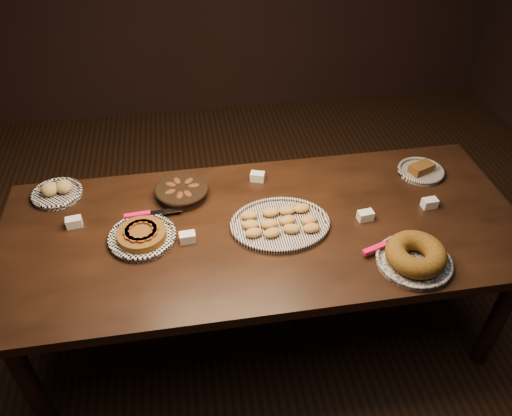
{
  "coord_description": "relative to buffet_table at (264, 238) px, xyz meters",
  "views": [
    {
      "loc": [
        -0.31,
        -1.66,
        2.29
      ],
      "look_at": [
        -0.03,
        0.05,
        0.82
      ],
      "focal_mm": 35.0,
      "sensor_mm": 36.0,
      "label": 1
    }
  ],
  "objects": [
    {
      "name": "ground",
      "position": [
        0.0,
        0.0,
        -0.68
      ],
      "size": [
        5.0,
        5.0,
        0.0
      ],
      "primitive_type": "plane",
      "color": "black",
      "rests_on": "ground"
    },
    {
      "name": "buffet_table",
      "position": [
        0.0,
        0.0,
        0.0
      ],
      "size": [
        2.4,
        1.0,
        0.75
      ],
      "color": "black",
      "rests_on": "ground"
    },
    {
      "name": "apple_tart_plate",
      "position": [
        -0.55,
        0.0,
        0.1
      ],
      "size": [
        0.33,
        0.32,
        0.06
      ],
      "rotation": [
        0.0,
        0.0,
        0.04
      ],
      "color": "white",
      "rests_on": "buffet_table"
    },
    {
      "name": "madeleine_platter",
      "position": [
        0.07,
        -0.01,
        0.09
      ],
      "size": [
        0.45,
        0.37,
        0.05
      ],
      "rotation": [
        0.0,
        0.0,
        -0.33
      ],
      "color": "black",
      "rests_on": "buffet_table"
    },
    {
      "name": "bundt_cake_plate",
      "position": [
        0.58,
        -0.33,
        0.12
      ],
      "size": [
        0.36,
        0.32,
        0.1
      ],
      "rotation": [
        0.0,
        0.0,
        0.24
      ],
      "color": "black",
      "rests_on": "buffet_table"
    },
    {
      "name": "croissant_basket",
      "position": [
        -0.36,
        0.27,
        0.11
      ],
      "size": [
        0.3,
        0.3,
        0.07
      ],
      "rotation": [
        0.0,
        0.0,
        -0.27
      ],
      "color": "black",
      "rests_on": "buffet_table"
    },
    {
      "name": "bread_roll_plate",
      "position": [
        -0.96,
        0.38,
        0.1
      ],
      "size": [
        0.24,
        0.24,
        0.08
      ],
      "rotation": [
        0.0,
        0.0,
        -0.05
      ],
      "color": "white",
      "rests_on": "buffet_table"
    },
    {
      "name": "loaf_plate",
      "position": [
        0.87,
        0.27,
        0.09
      ],
      "size": [
        0.24,
        0.24,
        0.06
      ],
      "rotation": [
        0.0,
        0.0,
        0.37
      ],
      "color": "black",
      "rests_on": "buffet_table"
    },
    {
      "name": "tent_cards",
      "position": [
        0.02,
        0.08,
        0.1
      ],
      "size": [
        1.73,
        0.45,
        0.04
      ],
      "color": "white",
      "rests_on": "buffet_table"
    }
  ]
}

